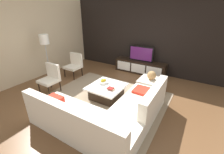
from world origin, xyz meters
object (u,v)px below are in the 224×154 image
object	(u,v)px
floor_lamp	(45,43)
book_stack	(111,89)
ottoman	(150,85)
accent_chair_far	(74,64)
television	(141,54)
fruit_bowl	(103,81)
coffee_table	(107,91)
decorative_ball	(152,75)
accent_chair_near	(51,76)
sectional_couch	(106,114)
media_console	(140,67)

from	to	relation	value
floor_lamp	book_stack	bearing A→B (deg)	-2.35
ottoman	book_stack	distance (m)	1.39
accent_chair_far	television	bearing A→B (deg)	37.33
fruit_bowl	floor_lamp	bearing A→B (deg)	-177.23
coffee_table	book_stack	bearing A→B (deg)	-28.66
decorative_ball	accent_chair_near	bearing A→B (deg)	-148.99
accent_chair_near	decorative_ball	size ratio (longest dim) A/B	3.22
sectional_couch	coffee_table	size ratio (longest dim) A/B	2.49
media_console	ottoman	bearing A→B (deg)	-55.76
fruit_bowl	decorative_ball	size ratio (longest dim) A/B	1.04
media_console	accent_chair_near	world-z (taller)	accent_chair_near
media_console	television	distance (m)	0.54
floor_lamp	accent_chair_near	bearing A→B (deg)	-34.81
coffee_table	accent_chair_near	size ratio (longest dim) A/B	1.12
accent_chair_far	ottoman	bearing A→B (deg)	5.75
sectional_couch	media_console	bearing A→B (deg)	99.12
ottoman	decorative_ball	world-z (taller)	decorative_ball
television	decorative_ball	size ratio (longest dim) A/B	3.61
sectional_couch	decorative_ball	bearing A→B (deg)	80.59
accent_chair_near	book_stack	distance (m)	1.95
coffee_table	floor_lamp	bearing A→B (deg)	-179.74
sectional_couch	television	bearing A→B (deg)	99.12
media_console	accent_chair_near	xyz separation A→B (m)	(-1.78, -2.84, 0.24)
sectional_couch	coffee_table	world-z (taller)	sectional_couch
sectional_couch	accent_chair_near	distance (m)	2.35
book_stack	decorative_ball	bearing A→B (deg)	57.69
decorative_ball	book_stack	world-z (taller)	decorative_ball
media_console	book_stack	bearing A→B (deg)	-87.14
accent_chair_near	fruit_bowl	world-z (taller)	accent_chair_near
media_console	accent_chair_far	size ratio (longest dim) A/B	2.33
television	accent_chair_far	size ratio (longest dim) A/B	1.12
accent_chair_far	media_console	bearing A→B (deg)	37.32
sectional_couch	accent_chair_far	size ratio (longest dim) A/B	2.78
sectional_couch	decorative_ball	distance (m)	2.05
sectional_couch	accent_chair_near	xyz separation A→B (m)	(-2.31, 0.42, 0.21)
media_console	accent_chair_far	distance (m)	2.58
floor_lamp	fruit_bowl	distance (m)	2.45
fruit_bowl	book_stack	world-z (taller)	fruit_bowl
ottoman	media_console	bearing A→B (deg)	124.24
media_console	accent_chair_far	xyz separation A→B (m)	(-2.02, -1.58, 0.24)
fruit_bowl	accent_chair_far	xyz separation A→B (m)	(-1.74, 0.62, 0.06)
accent_chair_near	coffee_table	bearing A→B (deg)	16.06
floor_lamp	ottoman	bearing A→B (deg)	17.16
decorative_ball	book_stack	size ratio (longest dim) A/B	1.40
coffee_table	accent_chair_far	bearing A→B (deg)	159.53
decorative_ball	sectional_couch	bearing A→B (deg)	-99.41
media_console	coffee_table	bearing A→B (deg)	-92.49
media_console	decorative_ball	distance (m)	1.55
book_stack	fruit_bowl	bearing A→B (deg)	151.27
ottoman	fruit_bowl	size ratio (longest dim) A/B	2.50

